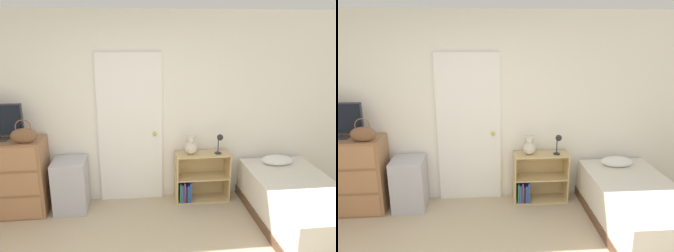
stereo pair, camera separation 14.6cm
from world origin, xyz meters
TOP-DOWN VIEW (x-y plane):
  - wall_back at (0.00, 2.32)m, footprint 10.00×0.06m
  - door_closed at (0.13, 2.26)m, footprint 0.85×0.09m
  - dresser at (-1.45, 2.04)m, footprint 0.98×0.46m
  - handbag at (-1.13, 1.90)m, footprint 0.31×0.11m
  - storage_bin at (-0.67, 2.05)m, footprint 0.42×0.44m
  - bookshelf at (1.03, 2.13)m, footprint 0.74×0.29m
  - teddy_bear at (0.93, 2.12)m, footprint 0.18×0.18m
  - desk_lamp at (1.31, 2.08)m, footprint 0.11×0.10m
  - bed at (2.11, 1.37)m, footprint 0.96×1.81m

SIDE VIEW (x-z plane):
  - bed at x=2.11m, z-range -0.05..0.59m
  - bookshelf at x=1.03m, z-range -0.05..0.63m
  - storage_bin at x=-0.67m, z-range 0.00..0.69m
  - dresser at x=-1.45m, z-range 0.00..0.98m
  - teddy_bear at x=0.93m, z-range 0.66..0.93m
  - desk_lamp at x=1.31m, z-range 0.74..1.01m
  - door_closed at x=0.13m, z-range 0.00..2.03m
  - handbag at x=-1.13m, z-range 0.94..1.23m
  - wall_back at x=0.00m, z-range 0.00..2.55m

